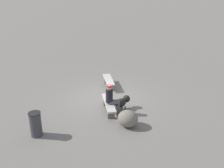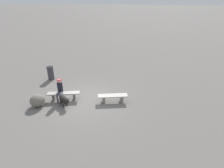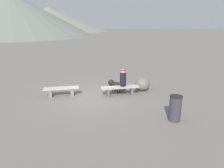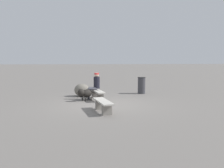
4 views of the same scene
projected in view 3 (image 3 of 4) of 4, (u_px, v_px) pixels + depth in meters
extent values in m
cube|color=slate|center=(93.00, 97.00, 10.11)|extent=(210.00, 210.00, 0.06)
cube|color=gray|center=(50.00, 93.00, 10.03)|extent=(0.21, 0.36, 0.38)
cube|color=gray|center=(72.00, 92.00, 10.21)|extent=(0.21, 0.36, 0.38)
cube|color=#B2ADA3|center=(61.00, 88.00, 10.06)|extent=(1.75, 0.67, 0.06)
cube|color=#605B56|center=(108.00, 92.00, 10.09)|extent=(0.16, 0.31, 0.40)
cube|color=#605B56|center=(132.00, 91.00, 10.31)|extent=(0.16, 0.31, 0.40)
cube|color=#B2ADA3|center=(120.00, 87.00, 10.13)|extent=(1.91, 0.65, 0.07)
cylinder|color=black|center=(123.00, 79.00, 10.04)|extent=(0.31, 0.31, 0.59)
sphere|color=beige|center=(123.00, 71.00, 9.92)|extent=(0.22, 0.22, 0.22)
cylinder|color=red|center=(123.00, 70.00, 9.91)|extent=(0.23, 0.23, 0.08)
cylinder|color=#4C4C56|center=(124.00, 84.00, 10.32)|extent=(0.16, 0.41, 0.15)
cylinder|color=#4C4C56|center=(124.00, 88.00, 10.60)|extent=(0.11, 0.11, 0.55)
cylinder|color=#4C4C56|center=(121.00, 84.00, 10.32)|extent=(0.16, 0.41, 0.15)
cylinder|color=#4C4C56|center=(120.00, 88.00, 10.59)|extent=(0.11, 0.11, 0.55)
ellipsoid|color=black|center=(116.00, 86.00, 10.66)|extent=(0.69, 0.70, 0.39)
sphere|color=black|center=(111.00, 83.00, 10.90)|extent=(0.34, 0.34, 0.34)
cylinder|color=black|center=(112.00, 90.00, 10.80)|extent=(0.04, 0.04, 0.15)
cylinder|color=black|center=(115.00, 89.00, 10.94)|extent=(0.04, 0.04, 0.15)
cylinder|color=black|center=(117.00, 92.00, 10.54)|extent=(0.04, 0.04, 0.15)
cylinder|color=black|center=(120.00, 91.00, 10.68)|extent=(0.04, 0.04, 0.15)
cylinder|color=black|center=(121.00, 86.00, 10.41)|extent=(0.10, 0.11, 0.15)
cylinder|color=#38383D|center=(175.00, 109.00, 7.54)|extent=(0.44, 0.44, 0.94)
cylinder|color=black|center=(176.00, 96.00, 7.40)|extent=(0.47, 0.47, 0.03)
ellipsoid|color=#6B665B|center=(142.00, 84.00, 10.92)|extent=(1.04, 1.07, 0.69)
cone|color=gray|center=(49.00, 19.00, 76.82)|extent=(43.27, 43.27, 8.84)
cone|color=slate|center=(11.00, 14.00, 52.62)|extent=(41.02, 41.02, 10.85)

